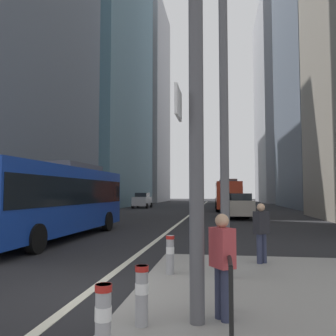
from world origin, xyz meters
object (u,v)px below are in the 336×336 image
(city_bus_red_receding, at_px, (227,194))
(traffic_signal_gantry, at_px, (57,62))
(city_bus_blue_oncoming, at_px, (55,197))
(pedestrian_walking, at_px, (261,230))
(city_bus_red_distant, at_px, (224,193))
(car_oncoming_mid, at_px, (142,200))
(bollard_back, at_px, (170,253))
(pedestrian_far, at_px, (222,261))
(car_receding_near, at_px, (240,206))
(bollard_left, at_px, (103,318))
(street_lamp_post, at_px, (223,51))
(car_receding_far, at_px, (234,205))
(bollard_right, at_px, (142,292))

(city_bus_red_receding, height_order, traffic_signal_gantry, traffic_signal_gantry)
(city_bus_blue_oncoming, xyz_separation_m, pedestrian_walking, (8.26, -4.83, -0.81))
(city_bus_blue_oncoming, bearing_deg, city_bus_red_distant, 80.36)
(city_bus_red_distant, distance_m, car_oncoming_mid, 18.91)
(bollard_back, xyz_separation_m, pedestrian_far, (1.18, -2.79, 0.37))
(car_oncoming_mid, distance_m, traffic_signal_gantry, 40.37)
(car_oncoming_mid, height_order, car_receding_near, same)
(bollard_left, bearing_deg, street_lamp_post, 70.86)
(traffic_signal_gantry, relative_size, bollard_back, 7.48)
(pedestrian_far, bearing_deg, city_bus_red_receding, 88.68)
(city_bus_red_distant, relative_size, street_lamp_post, 1.44)
(bollard_left, distance_m, bollard_back, 4.31)
(city_bus_blue_oncoming, height_order, pedestrian_walking, city_bus_blue_oncoming)
(car_receding_near, xyz_separation_m, bollard_left, (-2.86, -23.89, -0.37))
(street_lamp_post, relative_size, pedestrian_walking, 5.03)
(car_oncoming_mid, xyz_separation_m, street_lamp_post, (10.01, -36.77, 4.30))
(street_lamp_post, relative_size, bollard_left, 9.38)
(pedestrian_far, bearing_deg, bollard_back, 112.97)
(traffic_signal_gantry, height_order, bollard_back, traffic_signal_gantry)
(city_bus_blue_oncoming, relative_size, car_receding_far, 2.47)
(city_bus_red_distant, relative_size, traffic_signal_gantry, 1.74)
(pedestrian_far, bearing_deg, traffic_signal_gantry, -175.51)
(car_receding_near, bearing_deg, bollard_left, -96.82)
(car_receding_far, bearing_deg, street_lamp_post, -92.78)
(pedestrian_walking, xyz_separation_m, pedestrian_far, (-1.06, -4.40, -0.01))
(car_oncoming_mid, relative_size, bollard_back, 4.56)
(pedestrian_walking, bearing_deg, bollard_left, -112.17)
(city_bus_red_receding, distance_m, pedestrian_far, 35.20)
(car_oncoming_mid, relative_size, bollard_right, 4.79)
(street_lamp_post, height_order, pedestrian_walking, street_lamp_post)
(car_receding_near, bearing_deg, bollard_back, -97.84)
(bollard_right, bearing_deg, city_bus_blue_oncoming, 122.13)
(pedestrian_walking, bearing_deg, bollard_right, -114.72)
(street_lamp_post, xyz_separation_m, pedestrian_walking, (0.98, 1.80, -4.26))
(traffic_signal_gantry, bearing_deg, city_bus_blue_oncoming, 115.99)
(city_bus_blue_oncoming, xyz_separation_m, car_receding_near, (8.71, 13.15, -0.84))
(traffic_signal_gantry, distance_m, bollard_left, 3.95)
(car_receding_near, height_order, car_receding_far, same)
(city_bus_blue_oncoming, distance_m, traffic_signal_gantry, 10.74)
(car_oncoming_mid, distance_m, pedestrian_walking, 36.66)
(city_bus_red_receding, distance_m, car_receding_near, 12.85)
(bollard_right, height_order, pedestrian_walking, pedestrian_walking)
(street_lamp_post, relative_size, bollard_right, 9.49)
(car_receding_near, distance_m, bollard_left, 24.06)
(bollard_right, bearing_deg, city_bus_red_receding, 86.85)
(city_bus_red_receding, distance_m, street_lamp_post, 32.77)
(city_bus_blue_oncoming, bearing_deg, pedestrian_walking, -30.33)
(bollard_right, bearing_deg, car_receding_far, 84.69)
(car_oncoming_mid, height_order, car_receding_far, same)
(bollard_left, bearing_deg, traffic_signal_gantry, 133.71)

